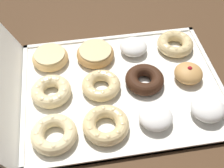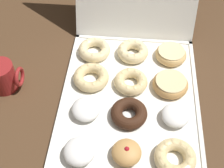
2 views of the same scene
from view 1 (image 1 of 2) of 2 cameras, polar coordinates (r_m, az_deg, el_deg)
ground_plane at (r=0.86m, az=1.98°, el=-0.89°), size 3.00×3.00×0.00m
donut_box at (r=0.85m, az=1.99°, el=-0.66°), size 0.43×0.56×0.01m
powdered_filled_donut_0 at (r=0.81m, az=17.84°, el=-4.44°), size 0.09×0.09×0.04m
jelly_filled_donut_1 at (r=0.88m, az=14.49°, el=1.83°), size 0.08×0.08×0.05m
cruller_donut_2 at (r=0.97m, az=12.00°, el=7.54°), size 0.11×0.11×0.04m
powdered_filled_donut_3 at (r=0.77m, az=8.33°, el=-6.19°), size 0.09×0.09×0.04m
chocolate_cake_ring_donut_4 at (r=0.85m, az=6.20°, el=0.99°), size 0.11×0.11×0.04m
powdered_filled_donut_5 at (r=0.94m, az=4.13°, el=7.10°), size 0.08×0.08×0.04m
cruller_donut_6 at (r=0.75m, az=-1.19°, el=-7.77°), size 0.12×0.12×0.04m
cruller_donut_7 at (r=0.83m, az=-2.11°, el=-0.15°), size 0.11×0.11×0.03m
glazed_ring_donut_8 at (r=0.91m, az=-3.20°, el=5.82°), size 0.11×0.11×0.04m
cruller_donut_9 at (r=0.75m, az=-11.04°, el=-9.36°), size 0.11×0.11×0.03m
cruller_donut_10 at (r=0.83m, az=-11.56°, el=-1.44°), size 0.11×0.11×0.04m
glazed_ring_donut_11 at (r=0.92m, az=-11.74°, el=5.01°), size 0.11×0.11×0.03m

